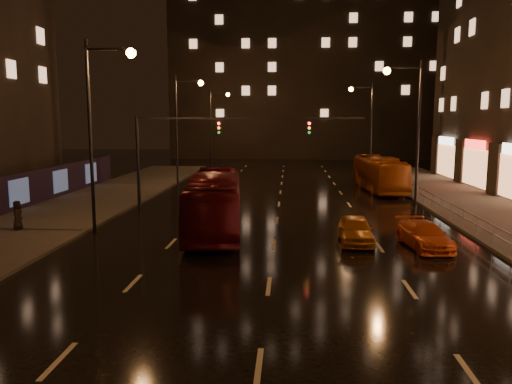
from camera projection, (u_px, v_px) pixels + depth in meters
The scene contains 10 objects.
ground at pixel (278, 209), 33.80m from camera, with size 140.00×140.00×0.00m, color black.
sidewalk_left at pixel (50, 220), 29.74m from camera, with size 7.00×70.00×0.15m, color #38332D.
building_distant at pixel (310, 47), 82.36m from camera, with size 44.00×16.00×36.00m, color black.
traffic_signal at pixel (203, 139), 33.46m from camera, with size 15.31×0.32×6.20m.
railing_right at pixel (442, 202), 31.03m from camera, with size 0.05×56.00×1.00m.
bus_red at pixel (215, 202), 26.95m from camera, with size 2.63×11.23×3.13m, color #510B12.
bus_curb at pixel (379, 174), 42.47m from camera, with size 2.44×10.43×2.91m, color #9A440F.
taxi_near at pixel (356, 230), 24.28m from camera, with size 1.56×3.89×1.32m, color #BD6811.
taxi_far at pixel (424, 235), 23.38m from camera, with size 1.68×4.12×1.20m, color #E25615.
pedestrian_c at pixel (17, 215), 26.59m from camera, with size 0.76×0.50×1.56m, color black.
Camera 1 is at (0.69, -13.33, 5.92)m, focal length 35.00 mm.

